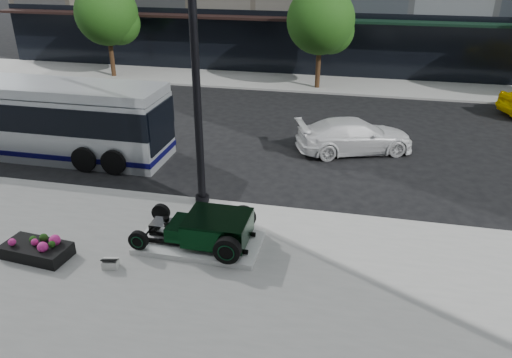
% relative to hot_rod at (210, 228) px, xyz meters
% --- Properties ---
extents(ground, '(120.00, 120.00, 0.00)m').
position_rel_hot_rod_xyz_m(ground, '(0.00, 4.70, -0.70)').
color(ground, black).
rests_on(ground, ground).
extents(sidewalk_far, '(70.00, 4.00, 0.12)m').
position_rel_hot_rod_xyz_m(sidewalk_far, '(0.00, 18.70, -0.64)').
color(sidewalk_far, gray).
rests_on(sidewalk_far, ground).
extents(street_trees, '(29.80, 3.80, 5.70)m').
position_rel_hot_rod_xyz_m(street_trees, '(1.15, 17.78, 3.07)').
color(street_trees, black).
rests_on(street_trees, sidewalk_far).
extents(display_plinth, '(3.40, 1.80, 0.15)m').
position_rel_hot_rod_xyz_m(display_plinth, '(-0.33, 0.00, -0.50)').
color(display_plinth, silver).
rests_on(display_plinth, sidewalk_near).
extents(hot_rod, '(3.22, 2.00, 0.81)m').
position_rel_hot_rod_xyz_m(hot_rod, '(0.00, 0.00, 0.00)').
color(hot_rod, black).
rests_on(hot_rod, display_plinth).
extents(info_plaque, '(0.45, 0.38, 0.31)m').
position_rel_hot_rod_xyz_m(info_plaque, '(-2.26, -1.54, -0.45)').
color(info_plaque, silver).
rests_on(info_plaque, sidewalk_near).
extents(lamppost, '(0.45, 0.45, 8.14)m').
position_rel_hot_rod_xyz_m(lamppost, '(-1.08, 2.50, 3.18)').
color(lamppost, black).
rests_on(lamppost, sidewalk_near).
extents(flower_planter, '(1.88, 1.07, 0.58)m').
position_rel_hot_rod_xyz_m(flower_planter, '(-4.42, -1.50, -0.36)').
color(flower_planter, black).
rests_on(flower_planter, sidewalk_near).
extents(transit_bus, '(12.12, 2.88, 2.92)m').
position_rel_hot_rod_xyz_m(transit_bus, '(-9.58, 5.39, 0.79)').
color(transit_bus, '#B3B8BD').
rests_on(transit_bus, ground).
extents(white_sedan, '(5.12, 3.49, 1.38)m').
position_rel_hot_rod_xyz_m(white_sedan, '(3.55, 8.27, -0.01)').
color(white_sedan, white).
rests_on(white_sedan, ground).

